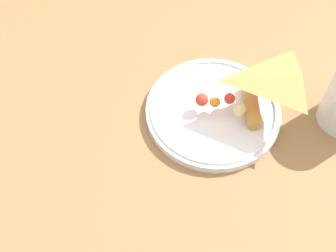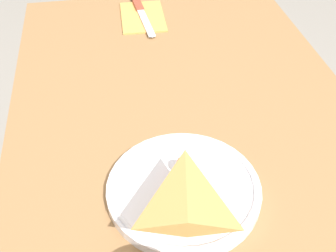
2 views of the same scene
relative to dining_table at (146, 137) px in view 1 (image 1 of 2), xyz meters
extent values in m
plane|color=gray|center=(0.00, 0.00, -0.60)|extent=(6.00, 6.00, 0.00)
cube|color=olive|center=(0.00, 0.00, 0.10)|extent=(1.17, 0.65, 0.03)
cube|color=#382D23|center=(0.54, 0.28, -0.26)|extent=(0.06, 0.06, 0.69)
cylinder|color=white|center=(0.11, -0.04, 0.12)|extent=(0.23, 0.23, 0.02)
torus|color=white|center=(0.11, -0.04, 0.13)|extent=(0.22, 0.22, 0.01)
pyramid|color=tan|center=(0.11, -0.04, 0.14)|extent=(0.15, 0.11, 0.02)
cylinder|color=#C68942|center=(0.18, -0.06, 0.14)|extent=(0.04, 0.09, 0.02)
sphere|color=orange|center=(0.11, -0.05, 0.15)|extent=(0.02, 0.02, 0.02)
sphere|color=red|center=(0.14, -0.05, 0.15)|extent=(0.02, 0.02, 0.02)
sphere|color=red|center=(0.09, -0.04, 0.16)|extent=(0.02, 0.02, 0.02)
sphere|color=#EFDB93|center=(0.15, -0.07, 0.16)|extent=(0.02, 0.02, 0.02)
camera|label=1|loc=(-0.04, -0.45, 0.71)|focal=45.00mm
camera|label=2|loc=(0.51, -0.14, 0.61)|focal=45.00mm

